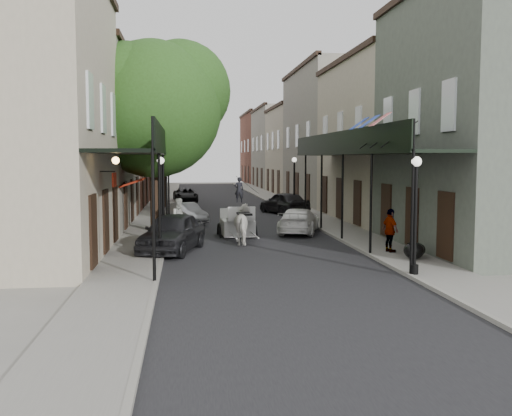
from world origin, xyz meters
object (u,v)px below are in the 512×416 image
object	(u,v)px
pedestrian_walking	(180,218)
pedestrian_sidewalk_right	(390,230)
car_left_near	(172,232)
car_right_far	(284,203)
carriage	(236,212)
lamppost_right_near	(415,213)
car_left_mid	(187,213)
lamppost_right_far	(294,184)
tree_near	(161,104)
horse	(245,224)
car_right_near	(299,221)
pedestrian_sidewalk_left	(157,197)
lamppost_left	(161,198)
car_left_far	(185,195)
tree_far	(169,130)

from	to	relation	value
pedestrian_walking	pedestrian_sidewalk_right	bearing A→B (deg)	-56.02
car_left_near	pedestrian_walking	bearing A→B (deg)	102.16
car_right_far	carriage	bearing A→B (deg)	47.73
lamppost_right_near	car_left_mid	size ratio (longest dim) A/B	1.03
lamppost_right_far	tree_near	bearing A→B (deg)	-136.69
horse	car_right_near	distance (m)	4.42
carriage	pedestrian_sidewalk_left	size ratio (longest dim) A/B	1.79
lamppost_right_near	car_left_mid	bearing A→B (deg)	113.92
lamppost_left	pedestrian_sidewalk_right	bearing A→B (deg)	-23.30
car_left_far	car_right_far	xyz separation A→B (m)	(6.64, -11.80, 0.17)
lamppost_right_near	lamppost_left	bearing A→B (deg)	135.71
tree_near	lamppost_right_far	xyz separation A→B (m)	(8.30, 7.82, -4.44)
lamppost_left	car_right_near	size ratio (longest dim) A/B	0.85
lamppost_left	car_left_near	xyz separation A→B (m)	(0.50, -2.00, -1.26)
horse	car_left_far	world-z (taller)	horse
carriage	car_right_far	bearing A→B (deg)	65.47
tree_far	lamppost_left	world-z (taller)	tree_far
tree_near	pedestrian_sidewalk_right	size ratio (longest dim) A/B	5.66
tree_near	pedestrian_sidewalk_right	world-z (taller)	tree_near
lamppost_right_far	car_left_near	world-z (taller)	lamppost_right_far
car_left_near	tree_near	bearing A→B (deg)	111.46
car_right_far	lamppost_right_near	bearing A→B (deg)	70.94
tree_far	lamppost_right_far	bearing A→B (deg)	-36.51
tree_near	car_left_near	size ratio (longest dim) A/B	2.08
carriage	car_left_far	world-z (taller)	carriage
tree_near	lamppost_right_far	size ratio (longest dim) A/B	2.60
horse	car_right_near	xyz separation A→B (m)	(3.07, 3.18, -0.24)
lamppost_right_near	tree_far	bearing A→B (deg)	107.68
pedestrian_sidewalk_left	car_left_near	size ratio (longest dim) A/B	0.35
pedestrian_sidewalk_left	pedestrian_walking	bearing A→B (deg)	56.72
car_left_mid	car_right_far	xyz separation A→B (m)	(6.60, 5.00, 0.17)
tree_near	lamppost_right_near	world-z (taller)	tree_near
pedestrian_sidewalk_right	car_left_near	world-z (taller)	pedestrian_sidewalk_right
tree_far	car_left_mid	distance (m)	11.52
car_left_mid	lamppost_right_far	bearing A→B (deg)	6.48
tree_near	horse	world-z (taller)	tree_near
tree_near	lamppost_left	distance (m)	6.10
pedestrian_walking	pedestrian_sidewalk_left	bearing A→B (deg)	77.13
tree_near	pedestrian_walking	size ratio (longest dim) A/B	5.12
pedestrian_sidewalk_left	lamppost_right_far	bearing A→B (deg)	111.63
lamppost_right_near	pedestrian_walking	xyz separation A→B (m)	(-7.43, 10.16, -1.11)
carriage	pedestrian_walking	bearing A→B (deg)	-174.78
lamppost_right_far	car_right_far	world-z (taller)	lamppost_right_far
lamppost_left	car_left_near	distance (m)	2.42
tree_far	pedestrian_walking	world-z (taller)	tree_far
car_right_far	horse	bearing A→B (deg)	52.42
lamppost_left	pedestrian_walking	xyz separation A→B (m)	(0.77, 2.16, -1.11)
pedestrian_walking	lamppost_left	bearing A→B (deg)	-129.45
car_left_mid	car_right_far	bearing A→B (deg)	14.23
tree_far	horse	world-z (taller)	tree_far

